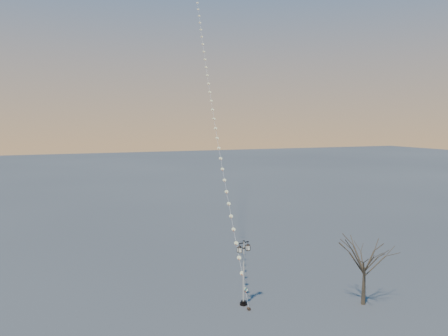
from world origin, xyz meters
name	(u,v)px	position (x,y,z in m)	size (l,w,h in m)	color
ground	(262,321)	(0.00, 0.00, 0.00)	(300.00, 300.00, 0.00)	#4A4A4B
street_lamp	(244,269)	(-0.15, 2.42, 2.42)	(1.07, 0.61, 4.37)	black
bare_tree	(365,258)	(7.27, -0.36, 3.16)	(2.75, 2.75, 4.55)	#443727
kite_train	(208,61)	(4.23, 21.79, 18.56)	(9.36, 41.02, 37.33)	#382719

